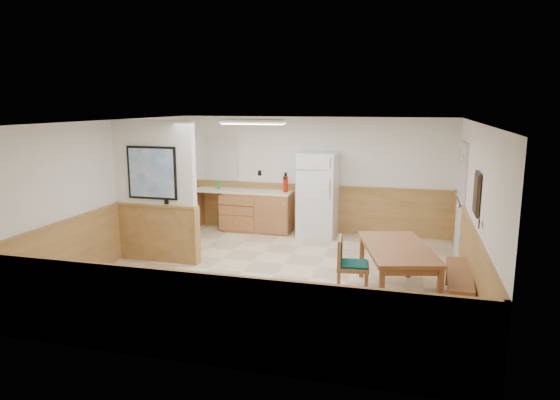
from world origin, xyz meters
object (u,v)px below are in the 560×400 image
(dining_table, at_px, (397,253))
(soap_bottle, at_px, (218,185))
(fire_extinguisher, at_px, (286,184))
(refrigerator, at_px, (318,195))
(dining_chair, at_px, (347,262))
(dining_bench, at_px, (459,280))

(dining_table, height_order, soap_bottle, soap_bottle)
(fire_extinguisher, bearing_deg, refrigerator, -16.72)
(dining_chair, bearing_deg, soap_bottle, 129.42)
(dining_table, bearing_deg, dining_bench, -17.00)
(refrigerator, bearing_deg, dining_bench, -47.77)
(dining_table, distance_m, soap_bottle, 5.06)
(dining_bench, distance_m, dining_chair, 1.58)
(refrigerator, height_order, dining_table, refrigerator)
(refrigerator, bearing_deg, dining_chair, -69.68)
(refrigerator, xyz_separation_m, dining_bench, (2.61, -3.11, -0.55))
(dining_bench, bearing_deg, soap_bottle, 149.65)
(dining_chair, xyz_separation_m, fire_extinguisher, (-1.75, 3.22, 0.59))
(dining_bench, bearing_deg, refrigerator, 132.37)
(dining_bench, relative_size, soap_bottle, 7.76)
(refrigerator, distance_m, dining_table, 3.54)
(dining_bench, bearing_deg, fire_extinguisher, 138.77)
(dining_chair, distance_m, soap_bottle, 4.59)
(dining_table, height_order, fire_extinguisher, fire_extinguisher)
(dining_chair, bearing_deg, dining_bench, -4.64)
(refrigerator, height_order, soap_bottle, refrigerator)
(dining_chair, bearing_deg, fire_extinguisher, 111.99)
(dining_bench, relative_size, fire_extinguisher, 3.61)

